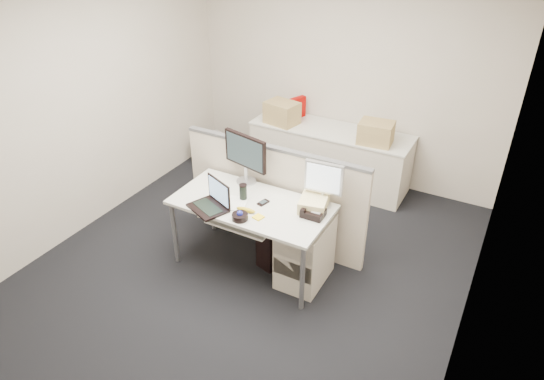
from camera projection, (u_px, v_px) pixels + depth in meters
The scene contains 28 objects.
floor at pixel (253, 264), 4.93m from camera, with size 4.00×4.50×0.01m, color black.
wall_back at pixel (344, 74), 5.92m from camera, with size 4.00×0.02×2.70m, color beige.
wall_front at pixel (29, 305), 2.54m from camera, with size 4.00×0.02×2.70m, color beige.
wall_left at pixel (86, 104), 5.05m from camera, with size 0.02×4.50×2.70m, color beige.
wall_right at pixel (493, 202), 3.41m from camera, with size 0.02×4.50×2.70m, color beige.
desk at pixel (252, 209), 4.58m from camera, with size 1.50×0.75×0.73m.
keyboard_tray at pixel (242, 222), 4.47m from camera, with size 0.62×0.32×0.02m, color #BAB9AE.
drawer_pedestal at pixel (305, 252), 4.57m from camera, with size 0.40×0.55×0.65m, color beige.
cubicle_partition at pixel (274, 198), 4.98m from camera, with size 2.00×0.06×1.10m, color #BEB1A0.
back_counter at pixel (329, 157), 6.19m from camera, with size 2.00×0.60×0.72m, color beige.
monitor_main at pixel (246, 159), 4.76m from camera, with size 0.52×0.20×0.52m, color black.
monitor_small at pixel (323, 185), 4.41m from camera, with size 0.36×0.18×0.44m, color #B7B7BC.
laptop at pixel (207, 197), 4.39m from camera, with size 0.35×0.26×0.26m, color black.
trackball at pixel (240, 217), 4.30m from camera, with size 0.15×0.15×0.06m, color black.
desk_phone at pixel (313, 213), 4.35m from camera, with size 0.20×0.16×0.06m, color black.
paper_stack at pixel (236, 203), 4.54m from camera, with size 0.20×0.25×0.01m, color silver.
sticky_pad at pixel (258, 217), 4.34m from camera, with size 0.08×0.08×0.01m, color yellow.
travel_mug at pixel (243, 193), 4.57m from camera, with size 0.07×0.07×0.15m, color black.
banana at pixel (246, 210), 4.41m from camera, with size 0.19×0.05×0.04m, color gold.
cellphone at pixel (263, 203), 4.54m from camera, with size 0.06×0.12×0.02m, color black.
manila_folders at pixel (314, 203), 4.44m from camera, with size 0.24×0.31×0.12m, color beige.
keyboard at pixel (244, 220), 4.46m from camera, with size 0.40×0.14×0.02m, color black.
pc_tower_desk at pixel (280, 241), 4.88m from camera, with size 0.19×0.48×0.45m, color black.
pc_tower_spare_dark at pixel (262, 146), 6.77m from camera, with size 0.19×0.47×0.44m, color black.
pc_tower_spare_silver at pixel (208, 149), 6.74m from camera, with size 0.17×0.44×0.41m, color #B7B7BC.
cardboard_box_left at pixel (282, 114), 6.10m from camera, with size 0.40×0.30×0.30m, color #99824D.
cardboard_box_right at pixel (376, 133), 5.60m from camera, with size 0.38×0.30×0.28m, color #99824D.
red_binder at pixel (295, 109), 6.23m from camera, with size 0.07×0.31×0.29m, color #930300.
Camera 1 is at (2.02, -3.28, 3.17)m, focal length 32.00 mm.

